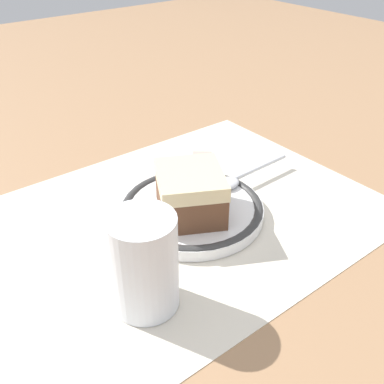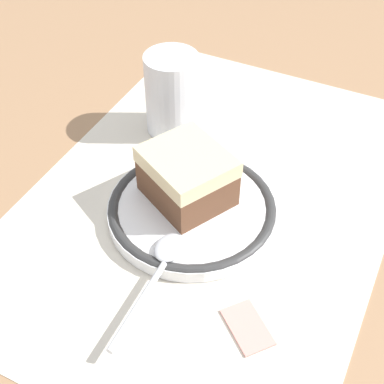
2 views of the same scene
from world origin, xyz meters
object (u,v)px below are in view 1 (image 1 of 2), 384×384
object	(u,v)px
plate	(192,209)
cake_slice	(190,193)
spoon	(235,178)
cup	(144,268)
napkin	(58,236)
sugar_packet	(202,158)

from	to	relation	value
plate	cake_slice	xyz separation A→B (m)	(-0.01, -0.01, 0.03)
plate	spoon	distance (m)	0.08
cake_slice	cup	xyz separation A→B (m)	(-0.11, -0.08, 0.00)
spoon	napkin	world-z (taller)	spoon
napkin	sugar_packet	world-z (taller)	sugar_packet
cup	napkin	size ratio (longest dim) A/B	0.77
cup	sugar_packet	bearing A→B (deg)	40.48
cake_slice	cup	size ratio (longest dim) A/B	1.09
cake_slice	spoon	bearing A→B (deg)	13.39
plate	cup	xyz separation A→B (m)	(-0.12, -0.09, 0.03)
plate	spoon	world-z (taller)	spoon
napkin	sugar_packet	distance (m)	0.25
plate	sugar_packet	bearing A→B (deg)	46.02
cake_slice	napkin	xyz separation A→B (m)	(-0.14, 0.07, -0.04)
spoon	napkin	bearing A→B (deg)	167.72
spoon	sugar_packet	bearing A→B (deg)	79.23
plate	spoon	size ratio (longest dim) A/B	1.29
plate	napkin	xyz separation A→B (m)	(-0.15, 0.06, -0.01)
cake_slice	sugar_packet	size ratio (longest dim) A/B	2.18
napkin	sugar_packet	size ratio (longest dim) A/B	2.60
plate	napkin	distance (m)	0.16
plate	cup	distance (m)	0.16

